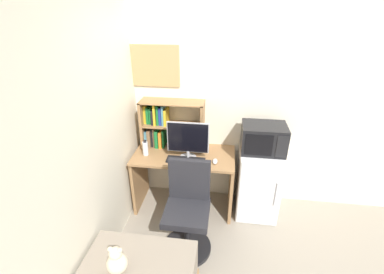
% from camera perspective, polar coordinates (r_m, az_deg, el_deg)
% --- Properties ---
extents(wall_back, '(6.40, 0.04, 2.60)m').
position_cam_1_polar(wall_back, '(3.31, 23.04, 5.81)').
color(wall_back, silver).
rests_on(wall_back, ground_plane).
extents(wall_left, '(0.04, 4.40, 2.60)m').
position_cam_1_polar(wall_left, '(2.08, -26.91, -7.13)').
color(wall_left, silver).
rests_on(wall_left, ground_plane).
extents(desk, '(1.20, 0.62, 0.77)m').
position_cam_1_polar(desk, '(3.27, -1.67, -7.35)').
color(desk, '#997047').
rests_on(desk, ground_plane).
extents(hutch_bookshelf, '(0.75, 0.27, 0.59)m').
position_cam_1_polar(hutch_bookshelf, '(3.23, -6.19, 2.92)').
color(hutch_bookshelf, '#997047').
rests_on(hutch_bookshelf, desk).
extents(monitor, '(0.47, 0.20, 0.45)m').
position_cam_1_polar(monitor, '(2.95, -0.88, -0.57)').
color(monitor, '#B7B7BC').
rests_on(monitor, desk).
extents(keyboard, '(0.44, 0.14, 0.02)m').
position_cam_1_polar(keyboard, '(3.01, -1.35, -5.02)').
color(keyboard, black).
rests_on(keyboard, desk).
extents(computer_mouse, '(0.06, 0.11, 0.04)m').
position_cam_1_polar(computer_mouse, '(2.98, 4.99, -5.25)').
color(computer_mouse, silver).
rests_on(computer_mouse, desk).
extents(water_bottle, '(0.07, 0.07, 0.19)m').
position_cam_1_polar(water_bottle, '(3.14, -10.05, -2.40)').
color(water_bottle, silver).
rests_on(water_bottle, desk).
extents(mini_fridge, '(0.48, 0.55, 0.87)m').
position_cam_1_polar(mini_fridge, '(3.34, 13.99, -9.40)').
color(mini_fridge, white).
rests_on(mini_fridge, ground_plane).
extents(microwave, '(0.48, 0.36, 0.32)m').
position_cam_1_polar(microwave, '(3.05, 15.18, -0.25)').
color(microwave, black).
rests_on(microwave, mini_fridge).
extents(desk_chair, '(0.51, 0.51, 0.99)m').
position_cam_1_polar(desk_chair, '(2.83, -0.93, -16.09)').
color(desk_chair, black).
rests_on(desk_chair, ground_plane).
extents(teddy_bear, '(0.16, 0.16, 0.25)m').
position_cam_1_polar(teddy_bear, '(2.29, -15.94, -24.37)').
color(teddy_bear, beige).
rests_on(teddy_bear, bed).
extents(wall_corkboard, '(0.66, 0.02, 0.47)m').
position_cam_1_polar(wall_corkboard, '(3.17, -8.83, 14.98)').
color(wall_corkboard, tan).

